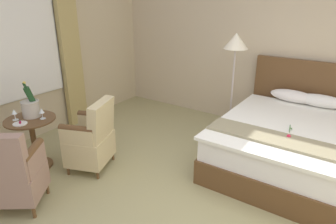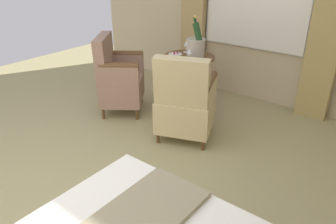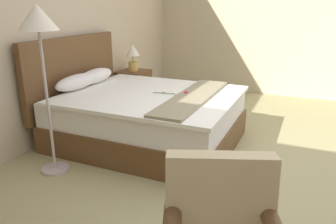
# 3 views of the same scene
# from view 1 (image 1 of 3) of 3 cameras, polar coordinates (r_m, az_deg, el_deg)

# --- Properties ---
(ground_plane) EXTENTS (8.10, 8.10, 0.00)m
(ground_plane) POSITION_cam_1_polar(r_m,az_deg,el_deg) (3.35, 8.94, -19.39)
(ground_plane) COLOR tan
(wall_headboard_side) EXTENTS (6.72, 0.12, 3.10)m
(wall_headboard_side) POSITION_cam_1_polar(r_m,az_deg,el_deg) (5.17, 23.58, 12.77)
(wall_headboard_side) COLOR beige
(wall_headboard_side) RESTS_ON ground
(wall_window_side) EXTENTS (0.27, 5.38, 3.10)m
(wall_window_side) POSITION_cam_1_polar(r_m,az_deg,el_deg) (4.98, -27.61, 11.78)
(wall_window_side) COLOR #C7B692
(wall_window_side) RESTS_ON ground
(bed) EXTENTS (1.73, 2.16, 1.26)m
(bed) POSITION_cam_1_polar(r_m,az_deg,el_deg) (4.34, 22.09, -5.16)
(bed) COLOR brown
(bed) RESTS_ON ground
(floor_lamp_brass) EXTENTS (0.37, 0.37, 1.65)m
(floor_lamp_brass) POSITION_cam_1_polar(r_m,az_deg,el_deg) (4.74, 12.73, 11.61)
(floor_lamp_brass) COLOR #BEB1B0
(floor_lamp_brass) RESTS_ON ground
(side_table_round) EXTENTS (0.63, 0.63, 0.70)m
(side_table_round) POSITION_cam_1_polar(r_m,az_deg,el_deg) (4.33, -24.27, -4.53)
(side_table_round) COLOR brown
(side_table_round) RESTS_ON ground
(champagne_bucket) EXTENTS (0.23, 0.23, 0.48)m
(champagne_bucket) POSITION_cam_1_polar(r_m,az_deg,el_deg) (4.24, -24.71, 0.96)
(champagne_bucket) COLOR #BBB4A9
(champagne_bucket) RESTS_ON side_table_round
(wine_glass_near_bucket) EXTENTS (0.07, 0.07, 0.15)m
(wine_glass_near_bucket) POSITION_cam_1_polar(r_m,az_deg,el_deg) (4.23, -27.25, -0.10)
(wine_glass_near_bucket) COLOR white
(wine_glass_near_bucket) RESTS_ON side_table_round
(wine_glass_near_edge) EXTENTS (0.07, 0.07, 0.14)m
(wine_glass_near_edge) POSITION_cam_1_polar(r_m,az_deg,el_deg) (4.13, -22.93, 0.08)
(wine_glass_near_edge) COLOR white
(wine_glass_near_edge) RESTS_ON side_table_round
(snack_plate) EXTENTS (0.17, 0.17, 0.04)m
(snack_plate) POSITION_cam_1_polar(r_m,az_deg,el_deg) (4.10, -26.35, -1.99)
(snack_plate) COLOR white
(snack_plate) RESTS_ON side_table_round
(armchair_by_window) EXTENTS (0.69, 0.71, 0.95)m
(armchair_by_window) POSITION_cam_1_polar(r_m,az_deg,el_deg) (4.05, -14.34, -5.04)
(armchair_by_window) COLOR brown
(armchair_by_window) RESTS_ON ground
(armchair_facing_bed) EXTENTS (0.77, 0.75, 0.95)m
(armchair_facing_bed) POSITION_cam_1_polar(r_m,az_deg,el_deg) (3.60, -28.01, -10.34)
(armchair_facing_bed) COLOR brown
(armchair_facing_bed) RESTS_ON ground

